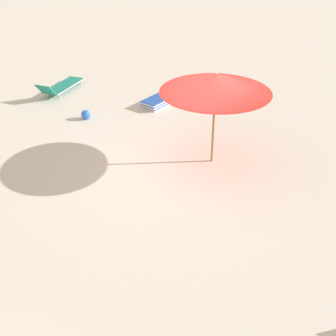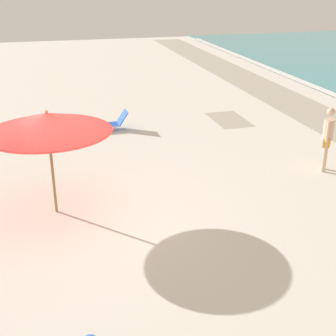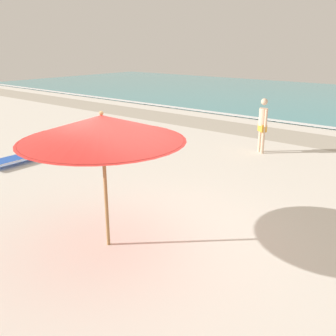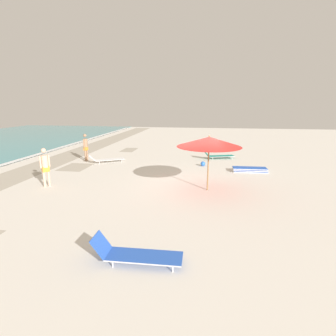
% 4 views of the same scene
% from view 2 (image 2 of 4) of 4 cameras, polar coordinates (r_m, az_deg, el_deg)
% --- Properties ---
extents(ground_plane, '(60.00, 60.00, 0.16)m').
position_cam_2_polar(ground_plane, '(10.71, -9.88, -6.08)').
color(ground_plane, silver).
extents(beach_umbrella, '(2.72, 2.72, 2.39)m').
position_cam_2_polar(beach_umbrella, '(10.18, -14.48, 5.38)').
color(beach_umbrella, '#9E7547').
rests_on(beach_umbrella, ground_plane).
extents(sun_lounger_beside_umbrella, '(0.67, 2.12, 0.63)m').
position_cam_2_polar(sun_lounger_beside_umbrella, '(16.24, -8.46, 5.28)').
color(sun_lounger_beside_umbrella, blue).
rests_on(sun_lounger_beside_umbrella, ground_plane).
extents(beachgoer_wading_adult, '(0.38, 0.32, 1.76)m').
position_cam_2_polar(beachgoer_wading_adult, '(13.20, 18.89, 3.75)').
color(beachgoer_wading_adult, beige).
rests_on(beachgoer_wading_adult, ground_plane).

